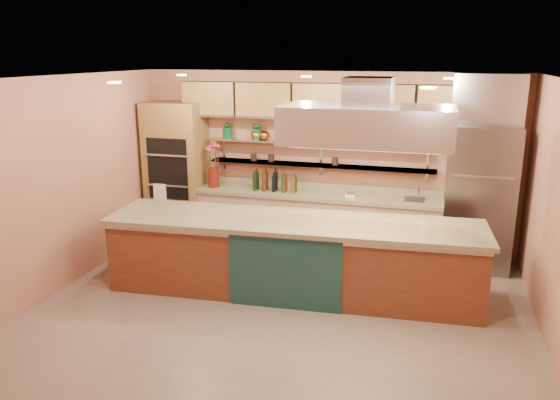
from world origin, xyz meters
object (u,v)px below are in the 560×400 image
(flower_vase, at_px, (213,177))
(green_canister, at_px, (305,136))
(island, at_px, (293,256))
(refrigerator, at_px, (479,198))
(kitchen_scale, at_px, (351,194))
(copper_kettle, at_px, (264,135))

(flower_vase, bearing_deg, green_canister, 8.40)
(island, xyz_separation_m, flower_vase, (-1.78, 1.61, 0.59))
(refrigerator, xyz_separation_m, flower_vase, (-4.13, 0.01, 0.04))
(green_canister, bearing_deg, island, -80.89)
(island, bearing_deg, flower_vase, 134.03)
(refrigerator, distance_m, flower_vase, 4.13)
(kitchen_scale, bearing_deg, refrigerator, 8.33)
(flower_vase, distance_m, kitchen_scale, 2.28)
(green_canister, bearing_deg, refrigerator, -4.98)
(island, relative_size, copper_kettle, 25.13)
(copper_kettle, xyz_separation_m, green_canister, (0.68, 0.00, 0.01))
(island, bearing_deg, refrigerator, 30.39)
(flower_vase, distance_m, copper_kettle, 1.09)
(flower_vase, height_order, green_canister, green_canister)
(island, bearing_deg, green_canister, 95.21)
(kitchen_scale, distance_m, copper_kettle, 1.69)
(copper_kettle, bearing_deg, island, -62.01)
(copper_kettle, bearing_deg, kitchen_scale, -8.55)
(island, distance_m, copper_kettle, 2.44)
(island, relative_size, flower_vase, 14.86)
(kitchen_scale, distance_m, green_canister, 1.16)
(kitchen_scale, height_order, copper_kettle, copper_kettle)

